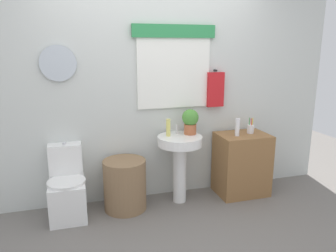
{
  "coord_description": "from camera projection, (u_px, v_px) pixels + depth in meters",
  "views": [
    {
      "loc": [
        -0.86,
        -2.4,
        1.73
      ],
      "look_at": [
        0.08,
        0.8,
        0.91
      ],
      "focal_mm": 34.52,
      "sensor_mm": 36.0,
      "label": 1
    }
  ],
  "objects": [
    {
      "name": "ground_plane",
      "position": [
        185.0,
        246.0,
        2.88
      ],
      "size": [
        8.0,
        8.0,
        0.0
      ],
      "primitive_type": "plane",
      "color": "slate"
    },
    {
      "name": "back_wall",
      "position": [
        153.0,
        86.0,
        3.64
      ],
      "size": [
        4.4,
        0.18,
        2.6
      ],
      "color": "silver",
      "rests_on": "ground_plane"
    },
    {
      "name": "toilet",
      "position": [
        67.0,
        189.0,
        3.37
      ],
      "size": [
        0.38,
        0.51,
        0.76
      ],
      "color": "white",
      "rests_on": "ground_plane"
    },
    {
      "name": "laundry_hamper",
      "position": [
        125.0,
        185.0,
        3.5
      ],
      "size": [
        0.46,
        0.46,
        0.56
      ],
      "primitive_type": "cylinder",
      "color": "#846647",
      "rests_on": "ground_plane"
    },
    {
      "name": "pedestal_sink",
      "position": [
        180.0,
        153.0,
        3.6
      ],
      "size": [
        0.5,
        0.5,
        0.77
      ],
      "color": "white",
      "rests_on": "ground_plane"
    },
    {
      "name": "faucet",
      "position": [
        177.0,
        129.0,
        3.65
      ],
      "size": [
        0.03,
        0.03,
        0.1
      ],
      "primitive_type": "cylinder",
      "color": "silver",
      "rests_on": "pedestal_sink"
    },
    {
      "name": "wooden_cabinet",
      "position": [
        242.0,
        164.0,
        3.86
      ],
      "size": [
        0.59,
        0.44,
        0.74
      ],
      "primitive_type": "cube",
      "color": "olive",
      "rests_on": "ground_plane"
    },
    {
      "name": "soap_bottle",
      "position": [
        168.0,
        128.0,
        3.54
      ],
      "size": [
        0.05,
        0.05,
        0.19
      ],
      "primitive_type": "cylinder",
      "color": "#DBD166",
      "rests_on": "pedestal_sink"
    },
    {
      "name": "potted_plant",
      "position": [
        190.0,
        120.0,
        3.61
      ],
      "size": [
        0.19,
        0.19,
        0.28
      ],
      "color": "#AD5B38",
      "rests_on": "pedestal_sink"
    },
    {
      "name": "lotion_bottle",
      "position": [
        237.0,
        127.0,
        3.69
      ],
      "size": [
        0.05,
        0.05,
        0.21
      ],
      "primitive_type": "cylinder",
      "color": "white",
      "rests_on": "wooden_cabinet"
    },
    {
      "name": "toothbrush_cup",
      "position": [
        250.0,
        129.0,
        3.81
      ],
      "size": [
        0.08,
        0.08,
        0.19
      ],
      "color": "silver",
      "rests_on": "wooden_cabinet"
    }
  ]
}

